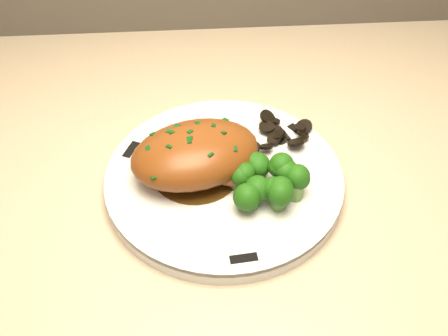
{
  "coord_description": "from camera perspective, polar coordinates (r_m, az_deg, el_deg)",
  "views": [
    {
      "loc": [
        0.34,
        1.28,
        1.32
      ],
      "look_at": [
        0.37,
        1.67,
        0.92
      ],
      "focal_mm": 45.0,
      "sensor_mm": 36.0,
      "label": 1
    }
  ],
  "objects": [
    {
      "name": "plate",
      "position": [
        0.57,
        0.0,
        -1.28
      ],
      "size": [
        0.28,
        0.28,
        0.02
      ],
      "primitive_type": "cylinder",
      "rotation": [
        0.0,
        0.0,
        -0.17
      ],
      "color": "silver",
      "rests_on": "counter"
    },
    {
      "name": "rim_accent_0",
      "position": [
        0.62,
        7.5,
        3.75
      ],
      "size": [
        0.02,
        0.03,
        0.0
      ],
      "primitive_type": "cube",
      "rotation": [
        0.0,
        0.0,
        2.19
      ],
      "color": "black",
      "rests_on": "plate"
    },
    {
      "name": "rim_accent_1",
      "position": [
        0.6,
        -9.41,
        1.84
      ],
      "size": [
        0.02,
        0.03,
        0.0
      ],
      "primitive_type": "cube",
      "rotation": [
        0.0,
        0.0,
        4.29
      ],
      "color": "black",
      "rests_on": "plate"
    },
    {
      "name": "rim_accent_2",
      "position": [
        0.5,
        2.01,
        -9.18
      ],
      "size": [
        0.03,
        0.01,
        0.0
      ],
      "primitive_type": "cube",
      "rotation": [
        0.0,
        0.0,
        6.38
      ],
      "color": "black",
      "rests_on": "plate"
    },
    {
      "name": "gravy_pool",
      "position": [
        0.57,
        -2.86,
        -0.42
      ],
      "size": [
        0.09,
        0.09,
        0.0
      ],
      "primitive_type": "cylinder",
      "color": "#3F250B",
      "rests_on": "plate"
    },
    {
      "name": "chicken_breast",
      "position": [
        0.55,
        -2.44,
        1.26
      ],
      "size": [
        0.15,
        0.12,
        0.05
      ],
      "rotation": [
        0.0,
        0.0,
        0.26
      ],
      "color": "brown",
      "rests_on": "plate"
    },
    {
      "name": "mushroom_pile",
      "position": [
        0.6,
        5.04,
        3.28
      ],
      "size": [
        0.08,
        0.06,
        0.02
      ],
      "color": "black",
      "rests_on": "plate"
    },
    {
      "name": "broccoli_florets",
      "position": [
        0.53,
        4.48,
        -1.27
      ],
      "size": [
        0.08,
        0.06,
        0.03
      ],
      "rotation": [
        0.0,
        0.0,
        0.04
      ],
      "color": "#5A8B3B",
      "rests_on": "plate"
    }
  ]
}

